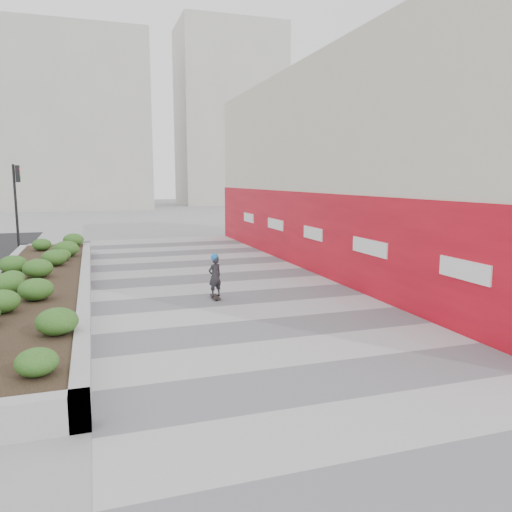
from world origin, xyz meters
The scene contains 9 objects.
ground centered at (0.00, 0.00, 0.00)m, with size 160.00×160.00×0.00m, color gray.
walkway centered at (0.00, 3.00, 0.01)m, with size 8.00×36.00×0.01m, color #A8A8AD.
building centered at (6.98, 8.98, 3.98)m, with size 6.04×24.08×8.00m.
planter centered at (-5.50, 7.00, 0.42)m, with size 3.00×18.00×0.90m.
traffic_signal_near centered at (-7.23, 17.50, 2.76)m, with size 0.33×0.28×4.20m.
distant_bldg_north_l centered at (-5.00, 55.00, 10.00)m, with size 16.00×12.00×20.00m, color #ADAAA3.
distant_bldg_north_r centered at (15.00, 60.00, 12.00)m, with size 14.00×10.00×24.00m, color #ADAAA3.
manhole_cover centered at (0.50, 3.00, 0.00)m, with size 0.44×0.44×0.01m, color #595654.
skateboarder centered at (-0.52, 5.11, 0.69)m, with size 0.52×0.73×1.36m.
Camera 1 is at (-3.86, -8.89, 3.50)m, focal length 35.00 mm.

